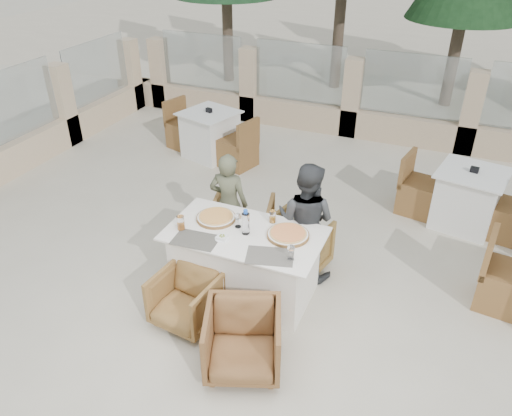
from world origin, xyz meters
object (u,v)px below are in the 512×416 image
at_px(armchair_near_left, 186,299).
at_px(diner_right, 306,221).
at_px(armchair_far_right, 295,246).
at_px(pizza_left, 216,217).
at_px(dining_table, 245,263).
at_px(armchair_far_left, 242,226).
at_px(diner_left, 229,204).
at_px(beer_glass_right, 273,217).
at_px(olive_dish, 222,237).
at_px(bg_table_b, 467,199).
at_px(wine_glass_corner, 291,251).
at_px(water_bottle, 246,222).
at_px(wine_glass_centre, 238,219).
at_px(beer_glass_left, 181,223).
at_px(armchair_near_right, 243,340).
at_px(pizza_right, 288,234).
at_px(bg_table_a, 210,134).

distance_m(armchair_near_left, diner_right, 1.52).
bearing_deg(armchair_far_right, diner_right, -173.26).
distance_m(pizza_left, armchair_far_right, 1.00).
height_order(dining_table, armchair_far_right, dining_table).
xyz_separation_m(armchair_far_left, diner_left, (-0.15, -0.04, 0.30)).
height_order(beer_glass_right, armchair_far_left, beer_glass_right).
bearing_deg(pizza_left, olive_dish, -54.00).
relative_size(armchair_near_left, bg_table_b, 0.37).
relative_size(wine_glass_corner, bg_table_b, 0.11).
distance_m(wine_glass_corner, bg_table_b, 3.05).
distance_m(dining_table, armchair_far_left, 0.80).
distance_m(water_bottle, diner_right, 0.77).
bearing_deg(bg_table_b, diner_left, -136.20).
height_order(wine_glass_centre, diner_right, diner_right).
distance_m(wine_glass_centre, beer_glass_left, 0.58).
bearing_deg(beer_glass_right, pizza_left, -162.50).
distance_m(water_bottle, wine_glass_centre, 0.15).
bearing_deg(bg_table_b, armchair_near_right, -106.42).
bearing_deg(olive_dish, water_bottle, 45.72).
xyz_separation_m(water_bottle, olive_dish, (-0.18, -0.18, -0.12)).
distance_m(pizza_right, bg_table_b, 2.83).
distance_m(pizza_left, wine_glass_centre, 0.29).
distance_m(beer_glass_left, bg_table_b, 3.76).
xyz_separation_m(dining_table, pizza_right, (0.43, 0.11, 0.41)).
distance_m(water_bottle, bg_table_a, 3.61).
xyz_separation_m(pizza_left, armchair_near_right, (0.78, -1.07, -0.49)).
bearing_deg(bg_table_a, bg_table_b, 7.74).
bearing_deg(armchair_near_left, pizza_left, 98.38).
xyz_separation_m(dining_table, olive_dish, (-0.16, -0.18, 0.41)).
bearing_deg(bg_table_b, olive_dish, -120.86).
distance_m(water_bottle, armchair_far_left, 0.99).
height_order(pizza_right, olive_dish, pizza_right).
bearing_deg(wine_glass_corner, armchair_near_right, -104.51).
relative_size(diner_left, bg_table_a, 0.77).
bearing_deg(armchair_far_left, wine_glass_centre, 97.49).
bearing_deg(diner_left, wine_glass_centre, 117.75).
height_order(beer_glass_right, diner_left, diner_left).
distance_m(armchair_near_right, diner_left, 1.88).
xyz_separation_m(pizza_left, olive_dish, (0.22, -0.30, -0.01)).
relative_size(beer_glass_left, armchair_near_right, 0.23).
distance_m(dining_table, bg_table_b, 3.16).
distance_m(pizza_right, diner_left, 1.10).
xyz_separation_m(beer_glass_left, bg_table_a, (-1.32, 3.17, -0.46)).
relative_size(armchair_near_left, diner_left, 0.48).
bearing_deg(armchair_near_left, dining_table, 66.74).
relative_size(beer_glass_right, armchair_near_left, 0.22).
relative_size(armchair_near_left, armchair_near_right, 0.89).
xyz_separation_m(wine_glass_centre, beer_glass_right, (0.30, 0.23, -0.02)).
bearing_deg(bg_table_b, pizza_left, -127.17).
bearing_deg(dining_table, water_bottle, -3.12).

